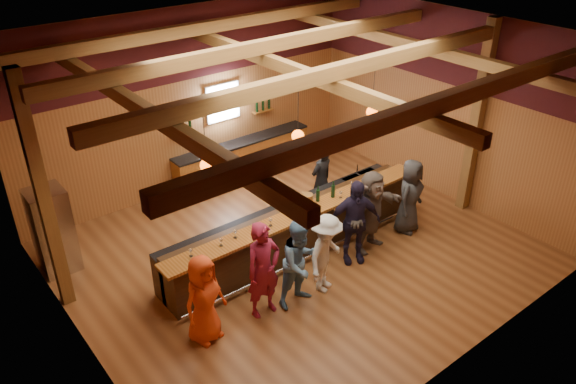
% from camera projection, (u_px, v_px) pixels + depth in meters
% --- Properties ---
extents(room, '(9.04, 9.00, 4.52)m').
position_uv_depth(room, '(296.00, 110.00, 10.39)').
color(room, brown).
rests_on(room, ground).
extents(bar_counter, '(6.30, 1.07, 1.11)m').
position_uv_depth(bar_counter, '(293.00, 229.00, 11.79)').
color(bar_counter, black).
rests_on(bar_counter, ground).
extents(back_bar_cabinet, '(4.00, 0.52, 0.95)m').
position_uv_depth(back_bar_cabinet, '(243.00, 157.00, 14.89)').
color(back_bar_cabinet, brown).
rests_on(back_bar_cabinet, ground).
extents(window, '(0.95, 0.09, 0.95)m').
position_uv_depth(window, '(223.00, 102.00, 14.05)').
color(window, silver).
rests_on(window, room).
extents(framed_pictures, '(5.35, 0.05, 0.45)m').
position_uv_depth(framed_pictures, '(251.00, 93.00, 14.49)').
color(framed_pictures, black).
rests_on(framed_pictures, room).
extents(wine_shelves, '(3.00, 0.18, 0.30)m').
position_uv_depth(wine_shelves, '(225.00, 119.00, 14.22)').
color(wine_shelves, brown).
rests_on(wine_shelves, room).
extents(pendant_lights, '(4.24, 0.24, 1.37)m').
position_uv_depth(pendant_lights, '(298.00, 136.00, 10.60)').
color(pendant_lights, black).
rests_on(pendant_lights, room).
extents(stainless_fridge, '(0.70, 0.70, 1.80)m').
position_uv_depth(stainless_fridge, '(53.00, 231.00, 11.04)').
color(stainless_fridge, silver).
rests_on(stainless_fridge, ground).
extents(customer_orange, '(0.91, 0.69, 1.67)m').
position_uv_depth(customer_orange, '(204.00, 299.00, 9.35)').
color(customer_orange, red).
rests_on(customer_orange, ground).
extents(customer_redvest, '(0.69, 0.46, 1.89)m').
position_uv_depth(customer_redvest, '(263.00, 270.00, 9.87)').
color(customer_redvest, maroon).
rests_on(customer_redvest, ground).
extents(customer_denim, '(0.87, 0.68, 1.77)m').
position_uv_depth(customer_denim, '(301.00, 263.00, 10.15)').
color(customer_denim, '#5582AB').
rests_on(customer_denim, ground).
extents(customer_white, '(1.21, 0.98, 1.64)m').
position_uv_depth(customer_white, '(326.00, 254.00, 10.50)').
color(customer_white, silver).
rests_on(customer_white, ground).
extents(customer_navy, '(1.17, 0.91, 1.86)m').
position_uv_depth(customer_navy, '(354.00, 222.00, 11.27)').
color(customer_navy, '#1D1831').
rests_on(customer_navy, ground).
extents(customer_brown, '(1.74, 0.78, 1.81)m').
position_uv_depth(customer_brown, '(371.00, 211.00, 11.67)').
color(customer_brown, '#60544D').
rests_on(customer_brown, ground).
extents(customer_dark, '(0.97, 0.77, 1.72)m').
position_uv_depth(customer_dark, '(410.00, 196.00, 12.30)').
color(customer_dark, '#2A2B2D').
rests_on(customer_dark, ground).
extents(bartender, '(0.65, 0.46, 1.69)m').
position_uv_depth(bartender, '(321.00, 180.00, 13.00)').
color(bartender, black).
rests_on(bartender, ground).
extents(ice_bucket, '(0.24, 0.24, 0.26)m').
position_uv_depth(ice_bucket, '(307.00, 200.00, 11.41)').
color(ice_bucket, brown).
rests_on(ice_bucket, bar_counter).
extents(bottle_a, '(0.08, 0.08, 0.35)m').
position_uv_depth(bottle_a, '(318.00, 195.00, 11.56)').
color(bottle_a, black).
rests_on(bottle_a, bar_counter).
extents(bottle_b, '(0.08, 0.08, 0.37)m').
position_uv_depth(bottle_b, '(333.00, 191.00, 11.71)').
color(bottle_b, black).
rests_on(bottle_b, bar_counter).
extents(glass_a, '(0.07, 0.07, 0.17)m').
position_uv_depth(glass_a, '(191.00, 251.00, 9.88)').
color(glass_a, silver).
rests_on(glass_a, bar_counter).
extents(glass_b, '(0.08, 0.08, 0.17)m').
position_uv_depth(glass_b, '(221.00, 240.00, 10.16)').
color(glass_b, silver).
rests_on(glass_b, bar_counter).
extents(glass_c, '(0.08, 0.08, 0.19)m').
position_uv_depth(glass_c, '(235.00, 232.00, 10.38)').
color(glass_c, silver).
rests_on(glass_c, bar_counter).
extents(glass_d, '(0.08, 0.08, 0.18)m').
position_uv_depth(glass_d, '(271.00, 220.00, 10.74)').
color(glass_d, silver).
rests_on(glass_d, bar_counter).
extents(glass_e, '(0.08, 0.08, 0.18)m').
position_uv_depth(glass_e, '(292.00, 212.00, 11.01)').
color(glass_e, silver).
rests_on(glass_e, bar_counter).
extents(glass_f, '(0.07, 0.07, 0.16)m').
position_uv_depth(glass_f, '(341.00, 193.00, 11.70)').
color(glass_f, silver).
rests_on(glass_f, bar_counter).
extents(glass_g, '(0.08, 0.08, 0.17)m').
position_uv_depth(glass_g, '(352.00, 183.00, 12.04)').
color(glass_g, silver).
rests_on(glass_g, bar_counter).
extents(glass_h, '(0.08, 0.08, 0.19)m').
position_uv_depth(glass_h, '(376.00, 176.00, 12.31)').
color(glass_h, silver).
rests_on(glass_h, bar_counter).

